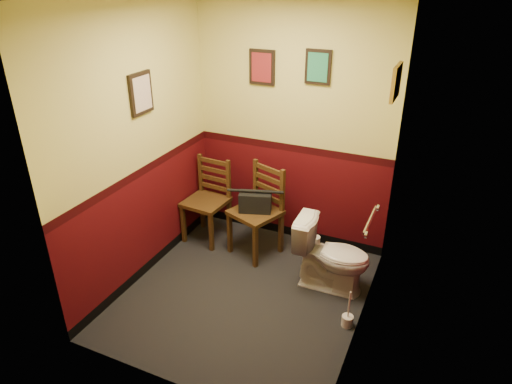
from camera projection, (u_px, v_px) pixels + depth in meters
floor at (246, 293)px, 4.49m from camera, size 2.20×2.40×0.00m
wall_back at (292, 127)px, 4.87m from camera, size 2.20×0.00×2.70m
wall_front at (163, 235)px, 2.91m from camera, size 2.20×0.00×2.70m
wall_left at (139, 148)px, 4.29m from camera, size 0.00×2.40×2.70m
wall_right at (374, 190)px, 3.48m from camera, size 0.00×2.40×2.70m
grab_bar at (371, 220)px, 3.88m from camera, size 0.05×0.56×0.06m
framed_print_back_a at (262, 67)px, 4.71m from camera, size 0.28×0.04×0.36m
framed_print_back_b at (318, 67)px, 4.47m from camera, size 0.26×0.04×0.34m
framed_print_left at (141, 93)px, 4.14m from camera, size 0.04×0.30×0.38m
framed_print_right at (396, 82)px, 3.67m from camera, size 0.04×0.34×0.28m
toilet at (332, 256)px, 4.43m from camera, size 0.75×0.43×0.72m
toilet_brush at (347, 320)px, 4.06m from camera, size 0.10×0.10×0.37m
chair_left at (208, 200)px, 5.22m from camera, size 0.48×0.48×0.96m
chair_right at (258, 211)px, 4.95m from camera, size 0.60×0.60×1.00m
handbag at (255, 202)px, 4.87m from camera, size 0.38×0.27×0.25m
tp_stack at (315, 246)px, 5.08m from camera, size 0.24×0.13×0.21m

